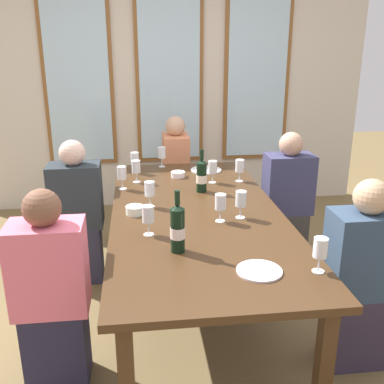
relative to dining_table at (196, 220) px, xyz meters
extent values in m
plane|color=brown|center=(0.00, 0.00, -0.68)|extent=(12.00, 12.00, 0.00)
cube|color=beige|center=(0.00, 2.24, 0.77)|extent=(4.28, 0.06, 2.90)
cube|color=brown|center=(-0.95, 2.19, 0.77)|extent=(0.72, 0.03, 1.88)
cube|color=silver|center=(-0.95, 2.17, 0.77)|extent=(0.64, 0.01, 1.80)
cube|color=brown|center=(0.00, 2.19, 0.77)|extent=(0.72, 0.03, 1.88)
cube|color=silver|center=(0.00, 2.17, 0.77)|extent=(0.64, 0.01, 1.80)
cube|color=brown|center=(0.95, 2.19, 0.77)|extent=(0.72, 0.03, 1.88)
cube|color=silver|center=(0.95, 2.17, 0.77)|extent=(0.64, 0.01, 1.80)
cube|color=#422A16|center=(0.00, 0.00, 0.04)|extent=(1.08, 2.36, 0.04)
cube|color=#422A16|center=(0.45, -1.08, -0.33)|extent=(0.07, 0.07, 0.70)
cube|color=#422A16|center=(-0.45, 1.08, -0.33)|extent=(0.07, 0.07, 0.70)
cube|color=#422A16|center=(0.45, 1.08, -0.33)|extent=(0.07, 0.07, 0.70)
cylinder|color=white|center=(0.21, 0.93, 0.07)|extent=(0.26, 0.26, 0.01)
cylinder|color=white|center=(0.19, -0.84, 0.07)|extent=(0.22, 0.22, 0.01)
cylinder|color=black|center=(0.09, 0.38, 0.17)|extent=(0.08, 0.07, 0.22)
cone|color=black|center=(0.09, 0.38, 0.29)|extent=(0.08, 0.07, 0.02)
cylinder|color=black|center=(0.09, 0.38, 0.34)|extent=(0.03, 0.03, 0.08)
cylinder|color=#F6E7CE|center=(0.09, 0.38, 0.16)|extent=(0.08, 0.08, 0.06)
cylinder|color=black|center=(-0.17, -0.57, 0.18)|extent=(0.08, 0.07, 0.23)
cone|color=black|center=(-0.17, -0.57, 0.31)|extent=(0.08, 0.07, 0.02)
cylinder|color=black|center=(-0.17, -0.57, 0.36)|extent=(0.03, 0.03, 0.08)
cylinder|color=#F3DDD1|center=(-0.17, -0.57, 0.17)|extent=(0.08, 0.08, 0.06)
cylinder|color=white|center=(-0.05, 0.77, 0.09)|extent=(0.11, 0.11, 0.04)
cylinder|color=white|center=(-0.40, -0.01, 0.09)|extent=(0.11, 0.11, 0.05)
cylinder|color=white|center=(-0.39, 0.93, 0.07)|extent=(0.06, 0.06, 0.00)
cylinder|color=white|center=(-0.39, 0.93, 0.11)|extent=(0.01, 0.01, 0.07)
cylinder|color=white|center=(-0.39, 0.93, 0.19)|extent=(0.07, 0.07, 0.09)
cylinder|color=beige|center=(-0.39, 0.93, 0.16)|extent=(0.06, 0.06, 0.03)
cylinder|color=white|center=(0.25, -0.16, 0.07)|extent=(0.06, 0.06, 0.00)
cylinder|color=white|center=(0.25, -0.16, 0.11)|extent=(0.01, 0.01, 0.07)
cylinder|color=white|center=(0.25, -0.16, 0.19)|extent=(0.07, 0.07, 0.09)
cylinder|color=maroon|center=(0.25, -0.16, 0.16)|extent=(0.06, 0.06, 0.03)
cylinder|color=white|center=(-0.32, -0.34, 0.07)|extent=(0.06, 0.06, 0.00)
cylinder|color=white|center=(-0.32, -0.34, 0.11)|extent=(0.01, 0.01, 0.07)
cylinder|color=white|center=(-0.32, -0.34, 0.19)|extent=(0.07, 0.07, 0.09)
cylinder|color=beige|center=(-0.32, -0.34, 0.15)|extent=(0.06, 0.06, 0.02)
cylinder|color=white|center=(-0.38, 0.67, 0.07)|extent=(0.06, 0.06, 0.00)
cylinder|color=white|center=(-0.38, 0.67, 0.11)|extent=(0.01, 0.01, 0.07)
cylinder|color=white|center=(-0.38, 0.67, 0.19)|extent=(0.07, 0.07, 0.09)
cylinder|color=#590C19|center=(-0.38, 0.67, 0.16)|extent=(0.06, 0.06, 0.03)
cylinder|color=white|center=(-0.16, 1.10, 0.07)|extent=(0.06, 0.06, 0.00)
cylinder|color=white|center=(-0.16, 1.10, 0.11)|extent=(0.01, 0.01, 0.07)
cylinder|color=white|center=(-0.16, 1.10, 0.19)|extent=(0.07, 0.07, 0.09)
cylinder|color=beige|center=(-0.16, 1.10, 0.16)|extent=(0.06, 0.06, 0.03)
cylinder|color=white|center=(-0.29, 0.11, 0.07)|extent=(0.06, 0.06, 0.00)
cylinder|color=white|center=(-0.29, 0.11, 0.11)|extent=(0.01, 0.01, 0.07)
cylinder|color=white|center=(-0.29, 0.11, 0.19)|extent=(0.07, 0.07, 0.09)
cylinder|color=white|center=(-0.48, 0.51, 0.07)|extent=(0.06, 0.06, 0.00)
cylinder|color=white|center=(-0.48, 0.51, 0.11)|extent=(0.01, 0.01, 0.07)
cylinder|color=white|center=(-0.48, 0.51, 0.19)|extent=(0.07, 0.07, 0.09)
cylinder|color=white|center=(0.20, 0.58, 0.07)|extent=(0.06, 0.06, 0.00)
cylinder|color=white|center=(0.20, 0.58, 0.11)|extent=(0.01, 0.01, 0.07)
cylinder|color=white|center=(0.20, 0.58, 0.19)|extent=(0.07, 0.07, 0.09)
cylinder|color=beige|center=(0.20, 0.58, 0.15)|extent=(0.06, 0.06, 0.02)
cylinder|color=white|center=(0.12, -0.20, 0.07)|extent=(0.06, 0.06, 0.00)
cylinder|color=white|center=(0.12, -0.20, 0.11)|extent=(0.01, 0.01, 0.07)
cylinder|color=white|center=(0.12, -0.20, 0.19)|extent=(0.07, 0.07, 0.09)
cylinder|color=#590C19|center=(0.12, -0.20, 0.16)|extent=(0.06, 0.06, 0.04)
cylinder|color=white|center=(0.47, -0.87, 0.07)|extent=(0.06, 0.06, 0.00)
cylinder|color=white|center=(0.47, -0.87, 0.11)|extent=(0.01, 0.01, 0.07)
cylinder|color=white|center=(0.47, -0.87, 0.19)|extent=(0.07, 0.07, 0.09)
cylinder|color=#590C19|center=(0.47, -0.87, 0.16)|extent=(0.06, 0.06, 0.03)
cylinder|color=white|center=(0.42, 0.59, 0.07)|extent=(0.06, 0.06, 0.00)
cylinder|color=white|center=(0.42, 0.59, 0.11)|extent=(0.01, 0.01, 0.07)
cylinder|color=white|center=(0.42, 0.59, 0.19)|extent=(0.07, 0.07, 0.09)
cube|color=#242238|center=(-0.83, -0.58, -0.45)|extent=(0.32, 0.24, 0.45)
cube|color=#EE6C84|center=(-0.83, -0.58, 0.01)|extent=(0.38, 0.24, 0.48)
sphere|color=brown|center=(-0.83, -0.58, 0.34)|extent=(0.19, 0.19, 0.19)
cube|color=#332A3C|center=(0.83, -0.62, -0.45)|extent=(0.32, 0.24, 0.45)
cube|color=#30435B|center=(0.83, -0.62, 0.01)|extent=(0.38, 0.24, 0.48)
sphere|color=tan|center=(0.83, -0.62, 0.34)|extent=(0.19, 0.19, 0.19)
cube|color=#2C2C40|center=(-0.83, 0.55, -0.45)|extent=(0.32, 0.24, 0.45)
cube|color=#272E35|center=(-0.83, 0.55, 0.01)|extent=(0.38, 0.24, 0.48)
sphere|color=beige|center=(-0.83, 0.55, 0.34)|extent=(0.19, 0.19, 0.19)
cube|color=#393433|center=(0.83, 0.64, -0.45)|extent=(0.32, 0.24, 0.45)
cube|color=#363659|center=(0.83, 0.64, 0.01)|extent=(0.38, 0.24, 0.48)
sphere|color=tan|center=(0.83, 0.64, 0.34)|extent=(0.19, 0.19, 0.19)
cube|color=#29243F|center=(0.00, 1.53, -0.45)|extent=(0.24, 0.32, 0.45)
cube|color=#DF8559|center=(0.00, 1.53, 0.01)|extent=(0.24, 0.38, 0.48)
sphere|color=tan|center=(0.00, 1.53, 0.34)|extent=(0.19, 0.19, 0.19)
camera|label=1|loc=(-0.36, -2.68, 1.10)|focal=41.79mm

